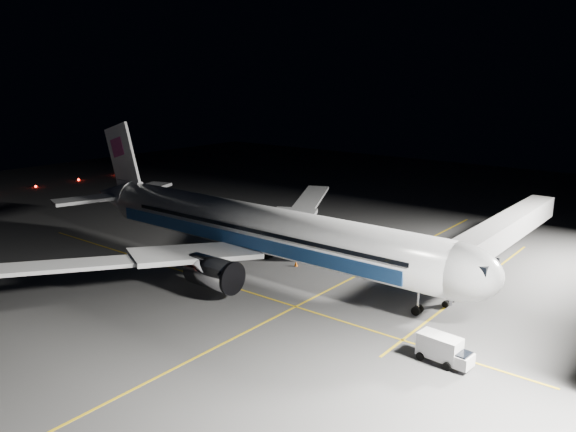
# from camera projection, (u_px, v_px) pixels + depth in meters

# --- Properties ---
(ground) EXTENTS (200.00, 200.00, 0.00)m
(ground) POSITION_uv_depth(u_px,v_px,m) (261.00, 271.00, 67.62)
(ground) COLOR #4C4C4F
(ground) RESTS_ON ground
(guide_line_main) EXTENTS (0.25, 80.00, 0.01)m
(guide_line_main) POSITION_uv_depth(u_px,v_px,m) (329.00, 290.00, 61.58)
(guide_line_main) COLOR gold
(guide_line_main) RESTS_ON ground
(guide_line_cross) EXTENTS (70.00, 0.25, 0.01)m
(guide_line_cross) POSITION_uv_depth(u_px,v_px,m) (225.00, 285.00, 63.06)
(guide_line_cross) COLOR gold
(guide_line_cross) RESTS_ON ground
(guide_line_side) EXTENTS (0.25, 40.00, 0.01)m
(guide_line_side) POSITION_uv_depth(u_px,v_px,m) (470.00, 289.00, 61.93)
(guide_line_side) COLOR gold
(guide_line_side) RESTS_ON ground
(airliner) EXTENTS (61.48, 54.22, 16.64)m
(airliner) POSITION_uv_depth(u_px,v_px,m) (253.00, 228.00, 67.03)
(airliner) COLOR silver
(airliner) RESTS_ON ground
(jet_bridge) EXTENTS (3.60, 34.40, 6.30)m
(jet_bridge) POSITION_uv_depth(u_px,v_px,m) (498.00, 233.00, 66.95)
(jet_bridge) COLOR #B2B2B7
(jet_bridge) RESTS_ON ground
(service_truck) EXTENTS (4.61, 2.27, 2.29)m
(service_truck) POSITION_uv_depth(u_px,v_px,m) (444.00, 349.00, 45.52)
(service_truck) COLOR silver
(service_truck) RESTS_ON ground
(baggage_tug) EXTENTS (2.89, 2.59, 1.75)m
(baggage_tug) POSITION_uv_depth(u_px,v_px,m) (310.00, 224.00, 85.78)
(baggage_tug) COLOR black
(baggage_tug) RESTS_ON ground
(safety_cone_a) EXTENTS (0.42, 0.42, 0.63)m
(safety_cone_a) POSITION_uv_depth(u_px,v_px,m) (344.00, 246.00, 76.46)
(safety_cone_a) COLOR #FF680A
(safety_cone_a) RESTS_ON ground
(safety_cone_b) EXTENTS (0.42, 0.42, 0.63)m
(safety_cone_b) POSITION_uv_depth(u_px,v_px,m) (290.00, 237.00, 80.84)
(safety_cone_b) COLOR #FF680A
(safety_cone_b) RESTS_ON ground
(safety_cone_c) EXTENTS (0.46, 0.46, 0.69)m
(safety_cone_c) POSITION_uv_depth(u_px,v_px,m) (296.00, 264.00, 69.19)
(safety_cone_c) COLOR #FF680A
(safety_cone_c) RESTS_ON ground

